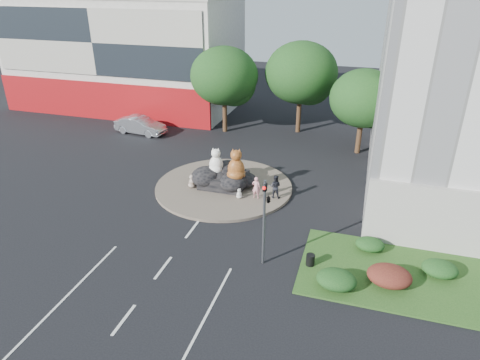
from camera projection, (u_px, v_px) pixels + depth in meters
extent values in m
plane|color=black|center=(163.00, 268.00, 22.88)|extent=(120.00, 120.00, 0.00)
cylinder|color=brown|center=(224.00, 186.00, 31.46)|extent=(10.00, 10.00, 0.20)
cube|color=silver|center=(126.00, 53.00, 49.16)|extent=(25.00, 12.00, 12.00)
cube|color=maroon|center=(101.00, 101.00, 45.68)|extent=(25.00, 0.30, 4.00)
cube|color=#B2AD9E|center=(92.00, 43.00, 43.04)|extent=(24.00, 0.15, 6.50)
cube|color=#1A4316|center=(398.00, 275.00, 22.27)|extent=(10.00, 6.00, 0.12)
cylinder|color=#382314|center=(225.00, 113.00, 42.09)|extent=(0.44, 0.44, 3.74)
ellipsoid|color=#123916|center=(224.00, 76.00, 40.50)|extent=(6.46, 6.46, 5.49)
sphere|color=#123916|center=(234.00, 84.00, 41.09)|extent=(4.25, 4.25, 4.25)
sphere|color=#123916|center=(216.00, 82.00, 40.69)|extent=(3.74, 3.74, 3.74)
cylinder|color=#382314|center=(299.00, 112.00, 41.91)|extent=(0.44, 0.44, 3.96)
ellipsoid|color=#123916|center=(301.00, 73.00, 40.24)|extent=(6.84, 6.84, 5.81)
sphere|color=#123916|center=(310.00, 82.00, 40.84)|extent=(4.50, 4.50, 4.50)
sphere|color=#123916|center=(293.00, 80.00, 40.43)|extent=(3.96, 3.96, 3.96)
cylinder|color=#382314|center=(359.00, 135.00, 37.02)|extent=(0.44, 0.44, 3.30)
ellipsoid|color=#123916|center=(364.00, 98.00, 35.63)|extent=(5.70, 5.70, 4.84)
sphere|color=#123916|center=(373.00, 106.00, 36.17)|extent=(3.75, 3.75, 3.75)
sphere|color=#123916|center=(354.00, 105.00, 35.78)|extent=(3.30, 3.30, 3.30)
ellipsoid|color=#123916|center=(336.00, 280.00, 21.12)|extent=(2.00, 1.60, 0.90)
ellipsoid|color=#4B1415|center=(389.00, 276.00, 21.30)|extent=(2.20, 1.76, 0.99)
ellipsoid|color=#123916|center=(440.00, 269.00, 21.98)|extent=(1.80, 1.44, 0.81)
ellipsoid|color=#123916|center=(370.00, 244.00, 24.04)|extent=(1.60, 1.28, 0.72)
cylinder|color=#595B60|center=(264.00, 224.00, 22.20)|extent=(0.14, 0.14, 5.00)
imported|color=black|center=(265.00, 195.00, 21.47)|extent=(0.21, 0.26, 1.30)
imported|color=black|center=(268.00, 199.00, 21.50)|extent=(0.26, 1.24, 0.50)
sphere|color=red|center=(264.00, 188.00, 21.12)|extent=(0.18, 0.18, 0.18)
cylinder|color=#595B60|center=(425.00, 170.00, 24.61)|extent=(0.18, 0.18, 8.00)
cylinder|color=#595B60|center=(419.00, 101.00, 23.14)|extent=(2.00, 0.12, 0.12)
cube|color=silver|center=(399.00, 101.00, 23.45)|extent=(0.50, 0.22, 0.12)
imported|color=pink|center=(256.00, 188.00, 29.29)|extent=(0.60, 0.40, 1.61)
imported|color=black|center=(275.00, 186.00, 29.37)|extent=(0.83, 0.66, 1.67)
imported|color=#B9BBC2|center=(140.00, 125.00, 41.92)|extent=(5.29, 2.35, 1.69)
cylinder|color=black|center=(310.00, 260.00, 22.81)|extent=(0.58, 0.58, 0.63)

